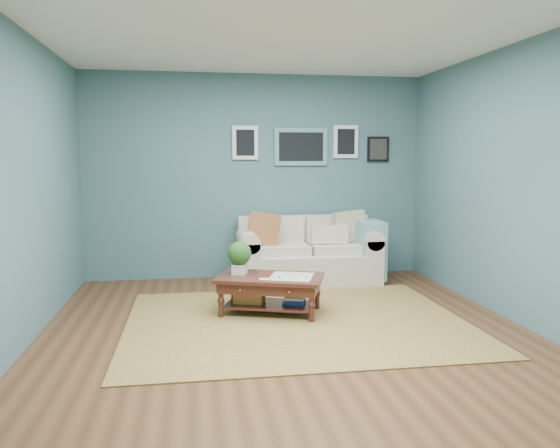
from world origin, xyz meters
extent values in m
plane|color=brown|center=(0.00, 0.00, 0.00)|extent=(5.00, 5.00, 0.00)
plane|color=white|center=(0.00, 0.00, 2.70)|extent=(5.00, 5.00, 0.00)
cube|color=#43636F|center=(0.00, 2.50, 1.35)|extent=(4.50, 0.02, 2.70)
cube|color=#43636F|center=(0.00, -2.50, 1.35)|extent=(4.50, 0.02, 2.70)
cube|color=#43636F|center=(-2.25, 0.00, 1.35)|extent=(0.02, 5.00, 2.70)
cube|color=#43636F|center=(2.25, 0.00, 1.35)|extent=(0.02, 5.00, 2.70)
cube|color=#588E94|center=(0.61, 2.48, 1.75)|extent=(0.72, 0.03, 0.50)
cube|color=black|center=(0.61, 2.46, 1.75)|extent=(0.60, 0.01, 0.38)
cube|color=white|center=(-0.14, 2.48, 1.80)|extent=(0.34, 0.03, 0.44)
cube|color=white|center=(1.23, 2.48, 1.82)|extent=(0.34, 0.03, 0.44)
cube|color=black|center=(1.69, 2.48, 1.72)|extent=(0.30, 0.03, 0.34)
cube|color=brown|center=(0.14, 0.33, 0.01)|extent=(3.28, 2.62, 0.01)
cube|color=beige|center=(0.61, 1.99, 0.20)|extent=(1.32, 0.82, 0.39)
cube|color=beige|center=(0.61, 2.31, 0.61)|extent=(1.73, 0.20, 0.45)
cube|color=beige|center=(-0.16, 1.99, 0.29)|extent=(0.22, 0.82, 0.58)
cube|color=beige|center=(1.38, 1.99, 0.29)|extent=(0.22, 0.82, 0.58)
cylinder|color=beige|center=(-0.16, 1.99, 0.58)|extent=(0.24, 0.82, 0.24)
cylinder|color=beige|center=(1.38, 1.99, 0.58)|extent=(0.24, 0.82, 0.24)
cube|color=beige|center=(0.26, 1.93, 0.45)|extent=(0.67, 0.52, 0.12)
cube|color=beige|center=(0.96, 1.93, 0.45)|extent=(0.67, 0.52, 0.12)
cube|color=beige|center=(0.26, 2.19, 0.68)|extent=(0.67, 0.11, 0.34)
cube|color=beige|center=(0.96, 2.19, 0.68)|extent=(0.67, 0.11, 0.34)
cube|color=#B4552C|center=(0.03, 1.94, 0.72)|extent=(0.45, 0.16, 0.44)
cube|color=beige|center=(1.17, 2.01, 0.72)|extent=(0.44, 0.17, 0.43)
cube|color=beige|center=(0.87, 1.90, 0.63)|extent=(0.47, 0.11, 0.22)
cube|color=#7AABA8|center=(1.38, 1.88, 0.43)|extent=(0.32, 0.51, 0.75)
cube|color=#35110F|center=(-0.07, 0.65, 0.38)|extent=(1.20, 0.93, 0.04)
cube|color=#35110F|center=(-0.07, 0.65, 0.31)|extent=(1.11, 0.84, 0.11)
cube|color=#35110F|center=(-0.07, 0.65, 0.10)|extent=(1.00, 0.73, 0.02)
sphere|color=gold|center=(-0.40, 0.47, 0.31)|extent=(0.03, 0.03, 0.03)
sphere|color=gold|center=(0.07, 0.30, 0.31)|extent=(0.03, 0.03, 0.03)
cylinder|color=#35110F|center=(-0.58, 0.58, 0.18)|extent=(0.05, 0.05, 0.36)
cylinder|color=#35110F|center=(0.28, 0.28, 0.18)|extent=(0.05, 0.05, 0.36)
cylinder|color=#35110F|center=(-0.42, 1.03, 0.18)|extent=(0.05, 0.05, 0.36)
cylinder|color=#35110F|center=(0.44, 0.73, 0.18)|extent=(0.05, 0.05, 0.36)
cube|color=white|center=(-0.37, 0.81, 0.45)|extent=(0.18, 0.18, 0.11)
sphere|color=#1A4515|center=(-0.37, 0.81, 0.62)|extent=(0.25, 0.25, 0.25)
cube|color=white|center=(0.14, 0.58, 0.40)|extent=(0.54, 0.54, 0.01)
cube|color=#B67545|center=(-0.28, 0.73, 0.20)|extent=(0.35, 0.30, 0.18)
cube|color=navy|center=(0.17, 0.59, 0.16)|extent=(0.25, 0.22, 0.10)
camera|label=1|loc=(-0.84, -4.77, 1.60)|focal=35.00mm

